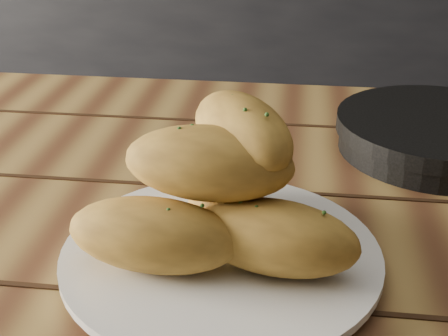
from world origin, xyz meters
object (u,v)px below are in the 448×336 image
Objects in this scene: bread_rolls at (220,192)px; skillet at (441,134)px; table at (386,326)px; plate at (221,257)px.

bread_rolls is 0.67× the size of skillet.
skillet is at bearing 71.62° from table.
bread_rolls reaches higher than plate.
skillet is (0.24, 0.28, -0.05)m from bread_rolls.
skillet is (0.08, 0.24, 0.12)m from table.
plate is 0.37m from skillet.
plate is 0.76× the size of skillet.
skillet is (0.24, 0.28, 0.01)m from plate.
table is 3.88× the size of skillet.
skillet reaches higher than table.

